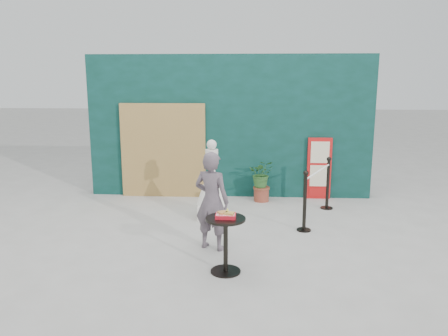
% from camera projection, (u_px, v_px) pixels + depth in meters
% --- Properties ---
extents(ground, '(60.00, 60.00, 0.00)m').
position_uv_depth(ground, '(219.00, 250.00, 6.52)').
color(ground, '#ADAAA5').
rests_on(ground, ground).
extents(back_wall, '(6.00, 0.30, 3.00)m').
position_uv_depth(back_wall, '(229.00, 127.00, 9.30)').
color(back_wall, '#0B3229').
rests_on(back_wall, ground).
extents(bamboo_fence, '(1.80, 0.08, 2.00)m').
position_uv_depth(bamboo_fence, '(163.00, 151.00, 9.28)').
color(bamboo_fence, tan).
rests_on(bamboo_fence, ground).
extents(woman, '(0.63, 0.53, 1.48)m').
position_uv_depth(woman, '(212.00, 201.00, 6.43)').
color(woman, '#635560').
rests_on(woman, ground).
extents(menu_board, '(0.50, 0.07, 1.30)m').
position_uv_depth(menu_board, '(319.00, 168.00, 9.17)').
color(menu_board, red).
rests_on(menu_board, ground).
extents(statue, '(0.56, 0.56, 1.45)m').
position_uv_depth(statue, '(212.00, 186.00, 7.89)').
color(statue, white).
rests_on(statue, ground).
extents(cafe_table, '(0.52, 0.52, 0.75)m').
position_uv_depth(cafe_table, '(226.00, 236.00, 5.67)').
color(cafe_table, black).
rests_on(cafe_table, ground).
extents(food_basket, '(0.26, 0.19, 0.11)m').
position_uv_depth(food_basket, '(226.00, 215.00, 5.62)').
color(food_basket, red).
rests_on(food_basket, cafe_table).
extents(planter, '(0.51, 0.44, 0.87)m').
position_uv_depth(planter, '(262.00, 177.00, 9.00)').
color(planter, brown).
rests_on(planter, ground).
extents(stanchion_barrier, '(0.84, 1.54, 1.03)m').
position_uv_depth(stanchion_barrier, '(317.00, 192.00, 7.86)').
color(stanchion_barrier, black).
rests_on(stanchion_barrier, ground).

